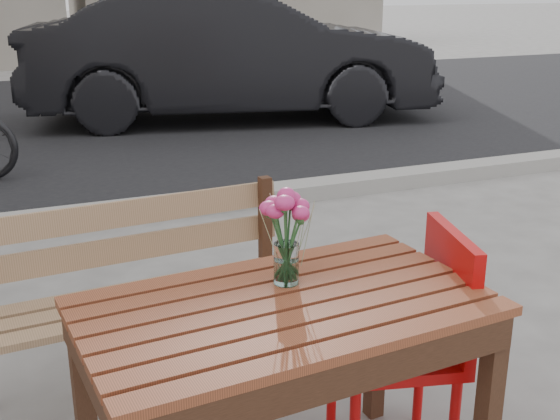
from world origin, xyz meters
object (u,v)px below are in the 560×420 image
at_px(red_chair, 416,331).
at_px(parked_car, 230,54).
at_px(main_table, 285,338).
at_px(main_vase, 286,225).

xyz_separation_m(red_chair, parked_car, (1.49, 6.33, 0.30)).
xyz_separation_m(main_table, red_chair, (0.52, 0.08, -0.12)).
xyz_separation_m(main_table, parked_car, (2.01, 6.42, 0.17)).
bearing_deg(main_vase, red_chair, -4.50).
relative_size(red_chair, main_vase, 2.76).
relative_size(main_table, parked_car, 0.26).
bearing_deg(red_chair, main_vase, -80.25).
relative_size(main_table, main_vase, 4.06).
height_order(main_table, parked_car, parked_car).
distance_m(red_chair, parked_car, 6.51).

